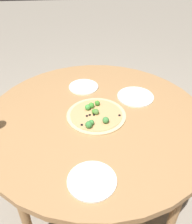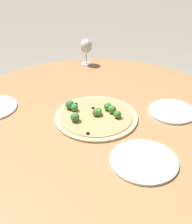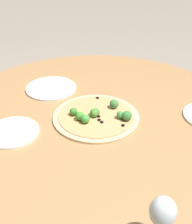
{
  "view_description": "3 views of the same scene",
  "coord_description": "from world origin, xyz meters",
  "px_view_note": "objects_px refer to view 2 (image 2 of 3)",
  "views": [
    {
      "loc": [
        1.17,
        -0.1,
        1.64
      ],
      "look_at": [
        0.0,
        -0.0,
        0.75
      ],
      "focal_mm": 40.0,
      "sensor_mm": 36.0,
      "label": 1
    },
    {
      "loc": [
        -0.05,
        1.12,
        1.44
      ],
      "look_at": [
        0.0,
        -0.0,
        0.75
      ],
      "focal_mm": 50.0,
      "sensor_mm": 36.0,
      "label": 2
    },
    {
      "loc": [
        -0.15,
        -1.06,
        1.43
      ],
      "look_at": [
        0.0,
        -0.0,
        0.75
      ],
      "focal_mm": 50.0,
      "sensor_mm": 36.0,
      "label": 3
    }
  ],
  "objects_px": {
    "pizza": "(95,115)",
    "plate_side": "(172,111)",
    "wine_glass": "(86,47)",
    "plate_far": "(144,161)"
  },
  "relations": [
    {
      "from": "pizza",
      "to": "wine_glass",
      "type": "height_order",
      "value": "wine_glass"
    },
    {
      "from": "wine_glass",
      "to": "pizza",
      "type": "bearing_deg",
      "value": 97.61
    },
    {
      "from": "pizza",
      "to": "plate_far",
      "type": "distance_m",
      "value": 0.33
    },
    {
      "from": "plate_side",
      "to": "pizza",
      "type": "bearing_deg",
      "value": 9.7
    },
    {
      "from": "wine_glass",
      "to": "plate_side",
      "type": "distance_m",
      "value": 0.67
    },
    {
      "from": "plate_side",
      "to": "plate_far",
      "type": "bearing_deg",
      "value": 65.63
    },
    {
      "from": "pizza",
      "to": "plate_side",
      "type": "relative_size",
      "value": 1.73
    },
    {
      "from": "plate_side",
      "to": "wine_glass",
      "type": "bearing_deg",
      "value": -51.76
    },
    {
      "from": "pizza",
      "to": "wine_glass",
      "type": "bearing_deg",
      "value": -82.39
    },
    {
      "from": "pizza",
      "to": "plate_side",
      "type": "height_order",
      "value": "pizza"
    }
  ]
}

